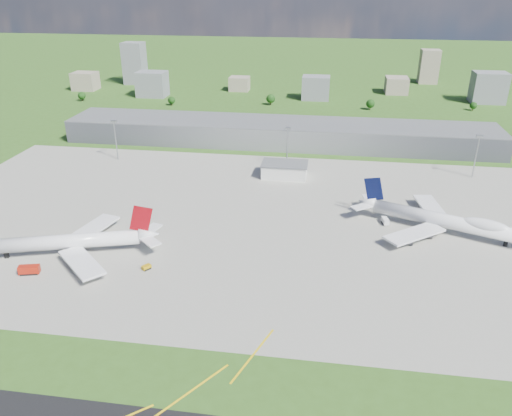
# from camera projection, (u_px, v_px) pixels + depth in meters

# --- Properties ---
(ground) EXTENTS (1400.00, 1400.00, 0.00)m
(ground) POSITION_uv_depth(u_px,v_px,m) (277.00, 150.00, 342.29)
(ground) COLOR #31561A
(ground) RESTS_ON ground
(apron) EXTENTS (360.00, 190.00, 0.08)m
(apron) POSITION_uv_depth(u_px,v_px,m) (273.00, 221.00, 242.25)
(apron) COLOR gray
(apron) RESTS_ON ground
(terminal) EXTENTS (300.00, 42.00, 15.00)m
(terminal) POSITION_uv_depth(u_px,v_px,m) (279.00, 133.00, 352.59)
(terminal) COLOR slate
(terminal) RESTS_ON ground
(ops_building) EXTENTS (26.00, 16.00, 8.00)m
(ops_building) POSITION_uv_depth(u_px,v_px,m) (285.00, 170.00, 294.42)
(ops_building) COLOR silver
(ops_building) RESTS_ON ground
(mast_west) EXTENTS (3.50, 2.00, 25.90)m
(mast_west) POSITION_uv_depth(u_px,v_px,m) (115.00, 133.00, 316.71)
(mast_west) COLOR gray
(mast_west) RESTS_ON ground
(mast_center) EXTENTS (3.50, 2.00, 25.90)m
(mast_center) POSITION_uv_depth(u_px,v_px,m) (287.00, 140.00, 302.11)
(mast_center) COLOR gray
(mast_center) RESTS_ON ground
(mast_east) EXTENTS (3.50, 2.00, 25.90)m
(mast_east) POSITION_uv_depth(u_px,v_px,m) (477.00, 149.00, 287.50)
(mast_east) COLOR gray
(mast_east) RESTS_ON ground
(airliner_red_twin) EXTENTS (74.08, 56.52, 20.75)m
(airliner_red_twin) POSITION_uv_depth(u_px,v_px,m) (72.00, 242.00, 211.67)
(airliner_red_twin) COLOR white
(airliner_red_twin) RESTS_ON ground
(airliner_blue_quad) EXTENTS (76.32, 58.14, 20.84)m
(airliner_blue_quad) POSITION_uv_depth(u_px,v_px,m) (445.00, 221.00, 229.32)
(airliner_blue_quad) COLOR white
(airliner_blue_quad) RESTS_ON ground
(fire_truck) EXTENTS (8.51, 4.88, 3.56)m
(fire_truck) POSITION_uv_depth(u_px,v_px,m) (29.00, 270.00, 198.40)
(fire_truck) COLOR #A31A0B
(fire_truck) RESTS_ON ground
(tug_yellow) EXTENTS (3.89, 4.20, 1.82)m
(tug_yellow) POSITION_uv_depth(u_px,v_px,m) (146.00, 267.00, 201.69)
(tug_yellow) COLOR #BA8E0A
(tug_yellow) RESTS_ON ground
(van_white_near) EXTENTS (3.62, 6.06, 2.84)m
(van_white_near) POSITION_uv_depth(u_px,v_px,m) (385.00, 221.00, 238.81)
(van_white_near) COLOR silver
(van_white_near) RESTS_ON ground
(van_white_far) EXTENTS (5.21, 2.66, 2.63)m
(van_white_far) POSITION_uv_depth(u_px,v_px,m) (440.00, 222.00, 238.07)
(van_white_far) COLOR white
(van_white_far) RESTS_ON ground
(bldg_far_w) EXTENTS (24.00, 20.00, 18.00)m
(bldg_far_w) POSITION_uv_depth(u_px,v_px,m) (85.00, 81.00, 520.25)
(bldg_far_w) COLOR gray
(bldg_far_w) RESTS_ON ground
(bldg_w) EXTENTS (28.00, 22.00, 24.00)m
(bldg_w) POSITION_uv_depth(u_px,v_px,m) (152.00, 84.00, 490.42)
(bldg_w) COLOR slate
(bldg_w) RESTS_ON ground
(bldg_cw) EXTENTS (20.00, 18.00, 14.00)m
(bldg_cw) POSITION_uv_depth(u_px,v_px,m) (239.00, 84.00, 517.80)
(bldg_cw) COLOR gray
(bldg_cw) RESTS_ON ground
(bldg_c) EXTENTS (26.00, 20.00, 22.00)m
(bldg_c) POSITION_uv_depth(u_px,v_px,m) (316.00, 88.00, 478.58)
(bldg_c) COLOR slate
(bldg_c) RESTS_ON ground
(bldg_ce) EXTENTS (22.00, 24.00, 16.00)m
(bldg_ce) POSITION_uv_depth(u_px,v_px,m) (396.00, 85.00, 505.11)
(bldg_ce) COLOR gray
(bldg_ce) RESTS_ON ground
(bldg_e) EXTENTS (30.00, 22.00, 28.00)m
(bldg_e) POSITION_uv_depth(u_px,v_px,m) (489.00, 88.00, 465.05)
(bldg_e) COLOR slate
(bldg_e) RESTS_ON ground
(bldg_tall_w) EXTENTS (22.00, 20.00, 44.00)m
(bldg_tall_w) POSITION_uv_depth(u_px,v_px,m) (135.00, 63.00, 545.36)
(bldg_tall_w) COLOR slate
(bldg_tall_w) RESTS_ON ground
(bldg_tall_e) EXTENTS (20.00, 18.00, 36.00)m
(bldg_tall_e) POSITION_uv_depth(u_px,v_px,m) (429.00, 67.00, 549.43)
(bldg_tall_e) COLOR gray
(bldg_tall_e) RESTS_ON ground
(tree_far_w) EXTENTS (7.20, 7.20, 8.80)m
(tree_far_w) POSITION_uv_depth(u_px,v_px,m) (82.00, 96.00, 474.33)
(tree_far_w) COLOR #382314
(tree_far_w) RESTS_ON ground
(tree_w) EXTENTS (6.75, 6.75, 8.25)m
(tree_w) POSITION_uv_depth(u_px,v_px,m) (172.00, 100.00, 458.04)
(tree_w) COLOR #382314
(tree_w) RESTS_ON ground
(tree_c) EXTENTS (8.10, 8.10, 9.90)m
(tree_c) POSITION_uv_depth(u_px,v_px,m) (271.00, 99.00, 459.14)
(tree_c) COLOR #382314
(tree_c) RESTS_ON ground
(tree_e) EXTENTS (7.65, 7.65, 9.35)m
(tree_e) POSITION_uv_depth(u_px,v_px,m) (370.00, 104.00, 442.84)
(tree_e) COLOR #382314
(tree_e) RESTS_ON ground
(tree_far_e) EXTENTS (6.30, 6.30, 7.70)m
(tree_far_e) POSITION_uv_depth(u_px,v_px,m) (473.00, 106.00, 440.28)
(tree_far_e) COLOR #382314
(tree_far_e) RESTS_ON ground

